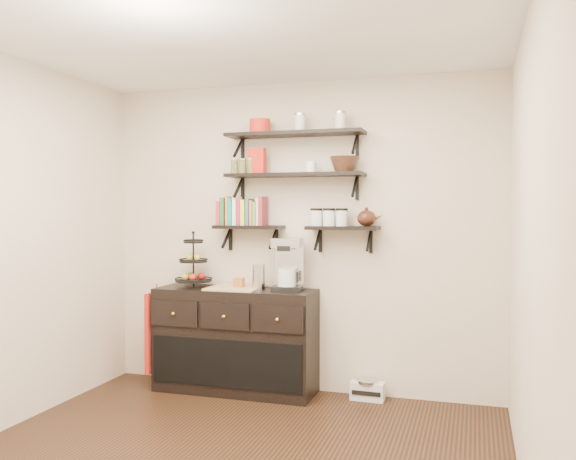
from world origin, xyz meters
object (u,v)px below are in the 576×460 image
(sideboard, at_px, (235,340))
(coffee_maker, at_px, (289,265))
(fruit_stand, at_px, (194,269))
(radio, at_px, (368,390))

(sideboard, relative_size, coffee_maker, 3.12)
(sideboard, relative_size, fruit_stand, 2.95)
(sideboard, distance_m, fruit_stand, 0.73)
(sideboard, bearing_deg, fruit_stand, 179.53)
(coffee_maker, xyz_separation_m, radio, (0.67, 0.08, -1.03))
(sideboard, distance_m, coffee_maker, 0.81)
(sideboard, bearing_deg, radio, 5.29)
(coffee_maker, bearing_deg, fruit_stand, 175.83)
(fruit_stand, relative_size, radio, 1.69)
(coffee_maker, distance_m, radio, 1.23)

